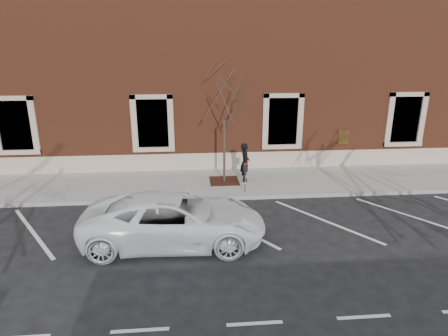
{
  "coord_description": "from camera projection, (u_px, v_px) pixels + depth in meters",
  "views": [
    {
      "loc": [
        -1.21,
        -13.5,
        5.52
      ],
      "look_at": [
        0.0,
        0.6,
        1.1
      ],
      "focal_mm": 30.0,
      "sensor_mm": 36.0,
      "label": 1
    }
  ],
  "objects": [
    {
      "name": "tree_grate",
      "position": [
        224.0,
        181.0,
        16.18
      ],
      "size": [
        1.24,
        1.24,
        0.03
      ],
      "primitive_type": "cube",
      "color": "#391912",
      "rests_on": "sidewalk_near"
    },
    {
      "name": "ground",
      "position": [
        225.0,
        199.0,
        14.58
      ],
      "size": [
        120.0,
        120.0,
        0.0
      ],
      "primitive_type": "plane",
      "color": "#28282B",
      "rests_on": "ground"
    },
    {
      "name": "parking_meter",
      "position": [
        245.0,
        172.0,
        14.67
      ],
      "size": [
        0.11,
        0.08,
        1.21
      ],
      "rotation": [
        0.0,
        0.0,
        0.35
      ],
      "color": "#595B60",
      "rests_on": "sidewalk_near"
    },
    {
      "name": "sidewalk_near",
      "position": [
        222.0,
        183.0,
        16.23
      ],
      "size": [
        40.0,
        3.5,
        0.15
      ],
      "primitive_type": "cube",
      "color": "#A4A39A",
      "rests_on": "ground"
    },
    {
      "name": "building_civic",
      "position": [
        213.0,
        80.0,
        20.76
      ],
      "size": [
        40.0,
        8.62,
        8.0
      ],
      "color": "brown",
      "rests_on": "ground"
    },
    {
      "name": "parking_stripes",
      "position": [
        231.0,
        224.0,
        12.49
      ],
      "size": [
        28.0,
        4.4,
        0.01
      ],
      "primitive_type": null,
      "color": "silver",
      "rests_on": "ground"
    },
    {
      "name": "white_truck",
      "position": [
        175.0,
        219.0,
        11.11
      ],
      "size": [
        5.47,
        2.66,
        1.5
      ],
      "primitive_type": "imported",
      "rotation": [
        0.0,
        0.0,
        1.54
      ],
      "color": "white",
      "rests_on": "ground"
    },
    {
      "name": "curb_near",
      "position": [
        225.0,
        198.0,
        14.51
      ],
      "size": [
        40.0,
        0.12,
        0.15
      ],
      "primitive_type": "cube",
      "color": "#9E9E99",
      "rests_on": "ground"
    },
    {
      "name": "sapling",
      "position": [
        224.0,
        102.0,
        15.17
      ],
      "size": [
        2.91,
        2.91,
        4.86
      ],
      "color": "#48352C",
      "rests_on": "sidewalk_near"
    },
    {
      "name": "man",
      "position": [
        245.0,
        162.0,
        15.98
      ],
      "size": [
        0.45,
        0.64,
        1.67
      ],
      "primitive_type": "imported",
      "rotation": [
        0.0,
        0.0,
        1.5
      ],
      "color": "black",
      "rests_on": "sidewalk_near"
    }
  ]
}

